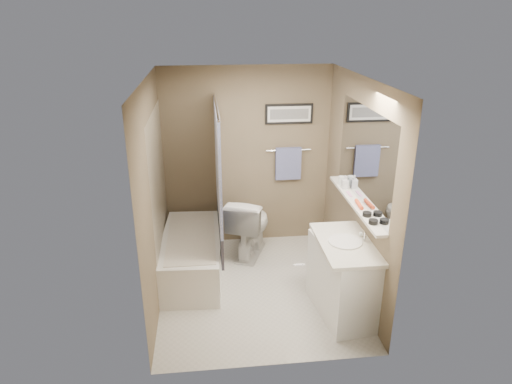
{
  "coord_description": "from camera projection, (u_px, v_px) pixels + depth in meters",
  "views": [
    {
      "loc": [
        -0.52,
        -4.5,
        3.02
      ],
      "look_at": [
        0.0,
        0.15,
        1.15
      ],
      "focal_mm": 32.0,
      "sensor_mm": 36.0,
      "label": 1
    }
  ],
  "objects": [
    {
      "name": "countertop",
      "position": [
        346.0,
        244.0,
        4.61
      ],
      "size": [
        0.54,
        0.96,
        0.04
      ],
      "primitive_type": "cube",
      "color": "beige",
      "rests_on": "vanity"
    },
    {
      "name": "mirror",
      "position": [
        364.0,
        156.0,
        4.7
      ],
      "size": [
        0.02,
        1.6,
        1.0
      ],
      "primitive_type": "cube",
      "color": "silver",
      "rests_on": "wall_right"
    },
    {
      "name": "tub_rim",
      "position": [
        191.0,
        237.0,
        5.44
      ],
      "size": [
        0.56,
        1.36,
        0.02
      ],
      "primitive_type": "cube",
      "color": "silver",
      "rests_on": "bathtub"
    },
    {
      "name": "glass_jar",
      "position": [
        342.0,
        181.0,
        5.33
      ],
      "size": [
        0.08,
        0.08,
        0.1
      ],
      "primitive_type": "cylinder",
      "color": "white",
      "rests_on": "shelf"
    },
    {
      "name": "vanity",
      "position": [
        344.0,
        279.0,
        4.77
      ],
      "size": [
        0.61,
        0.96,
        0.8
      ],
      "primitive_type": "cube",
      "rotation": [
        0.0,
        0.0,
        0.13
      ],
      "color": "white",
      "rests_on": "ground"
    },
    {
      "name": "bathtub",
      "position": [
        192.0,
        255.0,
        5.54
      ],
      "size": [
        0.78,
        1.54,
        0.5
      ],
      "primitive_type": "cube",
      "rotation": [
        0.0,
        0.0,
        -0.06
      ],
      "color": "white",
      "rests_on": "ground"
    },
    {
      "name": "towel",
      "position": [
        288.0,
        164.0,
        6.07
      ],
      "size": [
        0.34,
        0.05,
        0.44
      ],
      "primitive_type": "cube",
      "color": "#8F9AD1",
      "rests_on": "towel_bar"
    },
    {
      "name": "hair_brush_front",
      "position": [
        359.0,
        204.0,
        4.75
      ],
      "size": [
        0.05,
        0.22,
        0.04
      ],
      "primitive_type": "cylinder",
      "rotation": [
        1.57,
        0.0,
        -0.05
      ],
      "color": "#E1461F",
      "rests_on": "shelf"
    },
    {
      "name": "door_handle",
      "position": [
        299.0,
        265.0,
        3.88
      ],
      "size": [
        0.1,
        0.02,
        0.02
      ],
      "primitive_type": "cylinder",
      "rotation": [
        0.0,
        1.57,
        0.0
      ],
      "color": "silver",
      "rests_on": "door"
    },
    {
      "name": "curtain_rod",
      "position": [
        216.0,
        105.0,
        4.99
      ],
      "size": [
        0.02,
        1.55,
        0.02
      ],
      "primitive_type": "cylinder",
      "rotation": [
        1.57,
        0.0,
        0.0
      ],
      "color": "silver",
      "rests_on": "wall_left"
    },
    {
      "name": "towel_bar",
      "position": [
        288.0,
        150.0,
        6.02
      ],
      "size": [
        0.6,
        0.02,
        0.02
      ],
      "primitive_type": "cylinder",
      "rotation": [
        0.0,
        1.57,
        0.0
      ],
      "color": "silver",
      "rests_on": "wall_back"
    },
    {
      "name": "sink_basin",
      "position": [
        345.0,
        241.0,
        4.6
      ],
      "size": [
        0.34,
        0.34,
        0.01
      ],
      "primitive_type": "cylinder",
      "color": "white",
      "rests_on": "countertop"
    },
    {
      "name": "wall_left",
      "position": [
        155.0,
        197.0,
        4.77
      ],
      "size": [
        0.04,
        2.5,
        2.4
      ],
      "primitive_type": "cube",
      "color": "brown",
      "rests_on": "ground"
    },
    {
      "name": "art_mat",
      "position": [
        289.0,
        114.0,
        5.85
      ],
      "size": [
        0.56,
        0.0,
        0.2
      ],
      "primitive_type": "cube",
      "color": "white",
      "rests_on": "art_frame"
    },
    {
      "name": "wall_back",
      "position": [
        247.0,
        158.0,
        6.02
      ],
      "size": [
        2.2,
        0.04,
        2.4
      ],
      "primitive_type": "cube",
      "color": "brown",
      "rests_on": "ground"
    },
    {
      "name": "candle_bowl_far",
      "position": [
        367.0,
        214.0,
        4.53
      ],
      "size": [
        0.09,
        0.09,
        0.04
      ],
      "primitive_type": "cylinder",
      "color": "black",
      "rests_on": "shelf"
    },
    {
      "name": "ground",
      "position": [
        257.0,
        288.0,
        5.33
      ],
      "size": [
        2.5,
        2.5,
        0.0
      ],
      "primitive_type": "plane",
      "color": "beige",
      "rests_on": "ground"
    },
    {
      "name": "door",
      "position": [
        339.0,
        266.0,
        3.87
      ],
      "size": [
        0.8,
        0.02,
        2.0
      ],
      "primitive_type": "cube",
      "color": "silver",
      "rests_on": "wall_front"
    },
    {
      "name": "toilet",
      "position": [
        250.0,
        225.0,
        5.94
      ],
      "size": [
        0.73,
        0.92,
        0.83
      ],
      "primitive_type": "imported",
      "rotation": [
        0.0,
        0.0,
        2.76
      ],
      "color": "silver",
      "rests_on": "ground"
    },
    {
      "name": "ceiling",
      "position": [
        258.0,
        81.0,
        4.44
      ],
      "size": [
        2.2,
        2.5,
        0.04
      ],
      "primitive_type": "cube",
      "color": "white",
      "rests_on": "wall_back"
    },
    {
      "name": "candle_bowl_near",
      "position": [
        373.0,
        222.0,
        4.36
      ],
      "size": [
        0.09,
        0.09,
        0.04
      ],
      "primitive_type": "cylinder",
      "color": "black",
      "rests_on": "shelf"
    },
    {
      "name": "wall_front",
      "position": [
        275.0,
        248.0,
        3.75
      ],
      "size": [
        2.2,
        0.04,
        2.4
      ],
      "primitive_type": "cube",
      "color": "brown",
      "rests_on": "ground"
    },
    {
      "name": "curtain_lower",
      "position": [
        220.0,
        226.0,
        5.53
      ],
      "size": [
        0.03,
        1.45,
        0.36
      ],
      "primitive_type": "cube",
      "color": "#252D45",
      "rests_on": "curtain_rod"
    },
    {
      "name": "wall_right",
      "position": [
        355.0,
        189.0,
        4.99
      ],
      "size": [
        0.04,
        2.5,
        2.4
      ],
      "primitive_type": "cube",
      "color": "brown",
      "rests_on": "ground"
    },
    {
      "name": "art_image",
      "position": [
        289.0,
        114.0,
        5.85
      ],
      "size": [
        0.5,
        0.0,
        0.13
      ],
      "primitive_type": "cube",
      "color": "#595959",
      "rests_on": "art_mat"
    },
    {
      "name": "pink_comb",
      "position": [
        349.0,
        194.0,
        5.07
      ],
      "size": [
        0.03,
        0.16,
        0.01
      ],
      "primitive_type": "cube",
      "rotation": [
        0.0,
        0.0,
        -0.02
      ],
      "color": "#F092C5",
      "rests_on": "shelf"
    },
    {
      "name": "art_frame",
      "position": [
        289.0,
        114.0,
        5.86
      ],
      "size": [
        0.62,
        0.02,
        0.26
      ],
      "primitive_type": "cube",
      "color": "black",
      "rests_on": "wall_back"
    },
    {
      "name": "faucet_knob",
      "position": [
        361.0,
        234.0,
        4.7
      ],
      "size": [
        0.05,
        0.05,
        0.05
      ],
      "primitive_type": "sphere",
      "color": "silver",
      "rests_on": "countertop"
    },
    {
      "name": "curtain_upper",
      "position": [
        218.0,
        162.0,
        5.23
      ],
      "size": [
        0.03,
        1.45,
        1.28
      ],
      "primitive_type": "cube",
      "color": "silver",
      "rests_on": "curtain_rod"
    },
    {
      "name": "soap_bottle",
      "position": [
        345.0,
        182.0,
        5.21
      ],
      "size": [
        0.07,
        0.08,
        0.15
      ],
      "primitive_type": "imported",
      "rotation": [
        0.0,
        0.0,
        0.06
      ],
      "color": "#999999",
      "rests_on": "shelf"
    },
    {
      "name": "shelf",
      "position": [
        355.0,
        203.0,
        4.89
      ],
      "size": [
        0.12,
        1.6,
        0.03
      ],
      "primitive_type": "cube",
      "color": "silver",
      "rests_on": "wall_right"
    },
    {
      "name": "faucet_spout",
      "position": [
        365.0,
        237.0,
        4.6
      ],
      "size": [
        0.02,
        0.02,
        0.1
      ],
      "primitive_type": "cylinder",
      "color": "silver",
      "rests_on": "countertop"
    },
    {
      "name": "tile_surround",
      "position": [
        160.0,
        197.0,
        5.3
      ],
      "size": [
        0.02,
        1.55,
        2.0
      ],
      "primitive_type": "cube",
      "color": "tan",
      "rests_on": "wall_left"
    }
  ]
}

